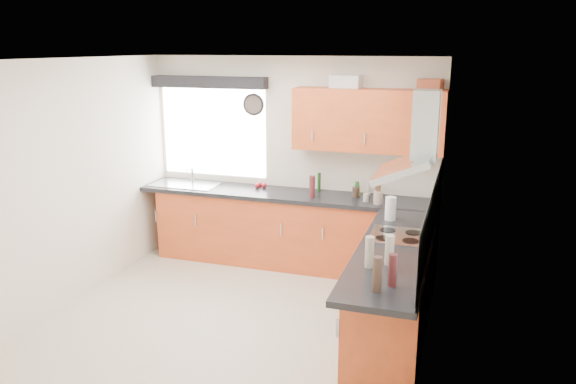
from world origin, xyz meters
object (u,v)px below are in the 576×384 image
(oven, at_px, (396,286))
(upper_cabinets, at_px, (368,120))
(extractor_hood, at_px, (415,145))
(washing_machine, at_px, (274,233))

(oven, relative_size, upper_cabinets, 0.50)
(extractor_hood, relative_size, washing_machine, 1.03)
(upper_cabinets, xyz_separation_m, washing_machine, (-1.10, -0.10, -1.42))
(oven, bearing_deg, washing_machine, 143.52)
(extractor_hood, relative_size, upper_cabinets, 0.46)
(oven, height_order, upper_cabinets, upper_cabinets)
(oven, relative_size, washing_machine, 1.13)
(upper_cabinets, height_order, washing_machine, upper_cabinets)
(upper_cabinets, distance_m, washing_machine, 1.80)
(oven, xyz_separation_m, upper_cabinets, (-0.55, 1.32, 1.38))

